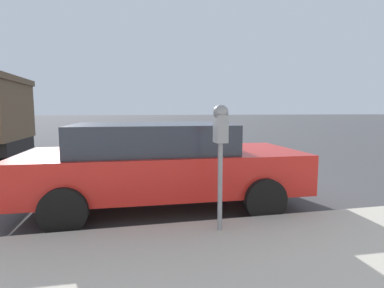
% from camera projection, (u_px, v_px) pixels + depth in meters
% --- Properties ---
extents(ground_plane, '(220.00, 220.00, 0.00)m').
position_uv_depth(ground_plane, '(190.00, 188.00, 6.36)').
color(ground_plane, '#424244').
extents(parking_meter, '(0.21, 0.19, 1.59)m').
position_uv_depth(parking_meter, '(221.00, 135.00, 3.69)').
color(parking_meter, gray).
rests_on(parking_meter, sidewalk).
extents(car_red, '(2.22, 4.63, 1.42)m').
position_uv_depth(car_red, '(161.00, 162.00, 5.10)').
color(car_red, '#B21E19').
rests_on(car_red, ground_plane).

